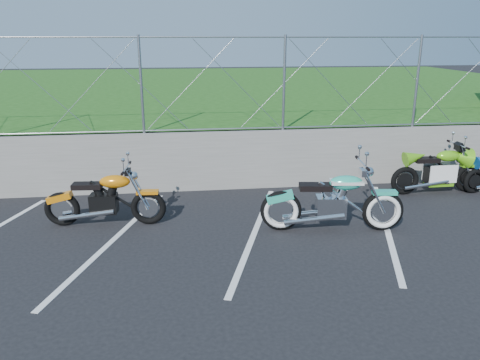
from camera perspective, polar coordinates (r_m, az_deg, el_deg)
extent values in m
plane|color=black|center=(7.33, 3.05, -9.43)|extent=(90.00, 90.00, 0.00)
cube|color=slate|center=(10.35, -0.28, 2.49)|extent=(30.00, 0.22, 1.30)
cube|color=#1D4C14|center=(20.15, -3.73, 9.69)|extent=(30.00, 20.00, 1.30)
cylinder|color=gray|center=(10.01, -0.30, 17.04)|extent=(28.00, 0.03, 0.03)
cylinder|color=gray|center=(10.20, -0.28, 6.30)|extent=(28.00, 0.03, 0.03)
cube|color=silver|center=(8.22, -15.06, -6.93)|extent=(1.49, 4.31, 0.01)
cube|color=silver|center=(8.22, 1.83, -6.31)|extent=(1.49, 4.31, 0.01)
cube|color=silver|center=(8.89, 17.36, -5.26)|extent=(1.49, 4.31, 0.01)
torus|color=black|center=(8.19, 5.01, -3.75)|extent=(0.73, 0.21, 0.72)
torus|color=black|center=(8.53, 16.99, -3.61)|extent=(0.73, 0.21, 0.72)
cube|color=silver|center=(8.28, 11.00, -3.20)|extent=(0.54, 0.37, 0.37)
ellipsoid|color=#2CB192|center=(8.19, 12.83, -0.32)|extent=(0.61, 0.34, 0.25)
cube|color=black|center=(8.12, 9.17, -0.83)|extent=(0.58, 0.33, 0.10)
cube|color=#2CB192|center=(8.42, 17.19, -1.45)|extent=(0.43, 0.22, 0.07)
cylinder|color=silver|center=(8.15, 14.67, 2.02)|extent=(0.13, 0.79, 0.03)
torus|color=black|center=(8.95, -20.85, -3.32)|extent=(0.64, 0.16, 0.63)
torus|color=black|center=(8.59, -11.09, -3.32)|extent=(0.64, 0.16, 0.63)
cube|color=black|center=(8.71, -16.25, -2.77)|extent=(0.49, 0.32, 0.35)
ellipsoid|color=orange|center=(8.54, -15.01, -0.18)|extent=(0.56, 0.29, 0.24)
cube|color=black|center=(8.68, -18.14, -0.68)|extent=(0.53, 0.28, 0.09)
cube|color=orange|center=(8.50, -11.21, -1.45)|extent=(0.40, 0.18, 0.06)
cylinder|color=silver|center=(8.42, -13.70, 1.44)|extent=(0.08, 0.73, 0.03)
torus|color=black|center=(10.60, 19.43, -0.07)|extent=(0.62, 0.12, 0.62)
torus|color=black|center=(11.34, 26.04, 0.22)|extent=(0.62, 0.12, 0.62)
cube|color=black|center=(10.91, 22.81, 0.59)|extent=(0.48, 0.29, 0.35)
ellipsoid|color=#5FB216|center=(10.93, 24.09, 2.70)|extent=(0.55, 0.26, 0.24)
cube|color=black|center=(10.70, 21.78, 2.29)|extent=(0.52, 0.25, 0.09)
cube|color=#5FB216|center=(11.27, 26.23, 1.63)|extent=(0.39, 0.16, 0.06)
cylinder|color=silver|center=(10.97, 25.04, 3.93)|extent=(0.04, 0.74, 0.03)
torus|color=black|center=(11.30, 26.65, -0.11)|extent=(0.55, 0.19, 0.54)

